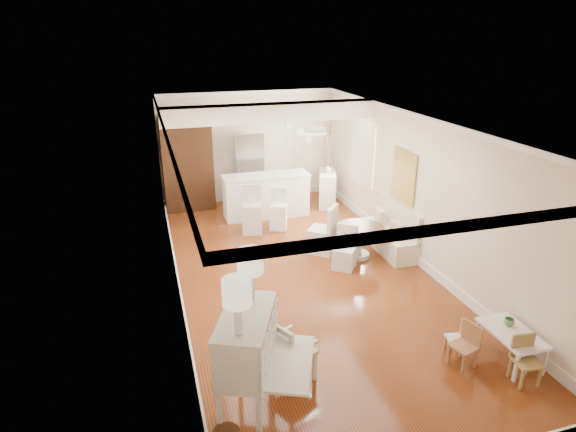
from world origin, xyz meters
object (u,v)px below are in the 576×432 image
kids_chair_a (464,346)px  bar_stool_right (278,209)px  kids_chair_c (527,361)px  sideboard (327,189)px  kids_chair_b (456,338)px  breakfast_counter (266,195)px  kids_table (510,346)px  secretary_bureau (247,366)px  dining_table (359,242)px  slip_chair_far (322,229)px  pantry_cabinet (187,164)px  slip_chair_near (345,248)px  bar_stool_left (252,210)px  fridge (263,168)px  gustavian_armchair (292,350)px

kids_chair_a → bar_stool_right: bearing=176.9°
kids_chair_c → sideboard: bearing=96.8°
kids_chair_a → kids_chair_b: 0.26m
breakfast_counter → kids_chair_c: bearing=-75.9°
kids_table → breakfast_counter: size_ratio=0.43×
sideboard → kids_chair_c: bearing=-70.0°
secretary_bureau → kids_chair_c: bearing=15.8°
dining_table → slip_chair_far: (-0.62, 0.44, 0.18)m
kids_chair_b → pantry_cabinet: size_ratio=0.22×
slip_chair_near → pantry_cabinet: 4.87m
slip_chair_near → bar_stool_left: 2.53m
breakfast_counter → fridge: bearing=79.2°
gustavian_armchair → kids_chair_c: bearing=-134.5°
kids_chair_a → pantry_cabinet: 7.82m
breakfast_counter → sideboard: breakfast_counter is taller
kids_chair_a → kids_chair_c: size_ratio=0.97×
kids_chair_c → bar_stool_right: (-1.62, 5.82, 0.14)m
fridge → dining_table: bearing=-75.4°
slip_chair_near → pantry_cabinet: pantry_cabinet is taller
slip_chair_far → pantry_cabinet: pantry_cabinet is taller
bar_stool_left → kids_chair_c: bearing=-55.7°
kids_chair_c → bar_stool_left: size_ratio=0.61×
kids_chair_b → kids_chair_c: 0.91m
slip_chair_far → pantry_cabinet: size_ratio=0.44×
kids_chair_a → kids_chair_c: 0.76m
kids_chair_c → bar_stool_left: 6.19m
bar_stool_right → sideboard: size_ratio=1.02×
gustavian_armchair → breakfast_counter: size_ratio=0.44×
slip_chair_far → breakfast_counter: 2.36m
kids_chair_b → bar_stool_right: 5.19m
kids_chair_b → dining_table: bearing=-168.3°
kids_table → pantry_cabinet: pantry_cabinet is taller
bar_stool_left → slip_chair_far: bearing=-38.0°
secretary_bureau → kids_table: bearing=23.0°
slip_chair_near → kids_chair_c: bearing=-38.4°
kids_chair_a → sideboard: 6.51m
kids_table → bar_stool_right: (-1.74, 5.38, 0.24)m
dining_table → bar_stool_left: 2.53m
dining_table → kids_chair_b: bearing=-90.2°
kids_table → kids_chair_a: kids_chair_a is taller
slip_chair_near → kids_chair_a: bearing=-46.0°
bar_stool_left → secretary_bureau: bearing=-90.1°
kids_chair_a → slip_chair_near: slip_chair_near is taller
bar_stool_left → fridge: bearing=82.1°
secretary_bureau → kids_table: (3.60, -0.05, -0.45)m
bar_stool_left → sideboard: bearing=41.7°
gustavian_armchair → sideboard: size_ratio=0.99×
kids_table → kids_chair_a: 0.69m
kids_chair_a → bar_stool_right: size_ratio=0.68×
bar_stool_left → slip_chair_near: bearing=-46.5°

